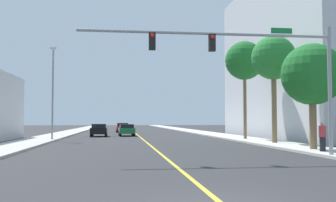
# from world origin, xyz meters

# --- Properties ---
(ground) EXTENTS (192.00, 192.00, 0.00)m
(ground) POSITION_xyz_m (0.00, 42.00, 0.00)
(ground) COLOR #2D2D30
(sidewalk_left) EXTENTS (3.41, 168.00, 0.15)m
(sidewalk_left) POSITION_xyz_m (-9.59, 42.00, 0.07)
(sidewalk_left) COLOR #B2ADA3
(sidewalk_left) RESTS_ON ground
(sidewalk_right) EXTENTS (3.41, 168.00, 0.15)m
(sidewalk_right) POSITION_xyz_m (9.59, 42.00, 0.07)
(sidewalk_right) COLOR beige
(sidewalk_right) RESTS_ON ground
(lane_marking_center) EXTENTS (0.16, 144.00, 0.01)m
(lane_marking_center) POSITION_xyz_m (0.00, 42.00, 0.00)
(lane_marking_center) COLOR yellow
(lane_marking_center) RESTS_ON ground
(building_right_near) EXTENTS (17.42, 26.75, 17.63)m
(building_right_near) POSITION_xyz_m (21.17, 31.39, 8.82)
(building_right_near) COLOR silver
(building_right_near) RESTS_ON ground
(traffic_signal_mast) EXTENTS (12.71, 0.36, 6.48)m
(traffic_signal_mast) POSITION_xyz_m (4.24, 9.85, 4.96)
(traffic_signal_mast) COLOR gray
(traffic_signal_mast) RESTS_ON sidewalk_right
(street_lamp) EXTENTS (0.56, 0.28, 8.47)m
(street_lamp) POSITION_xyz_m (-8.39, 28.06, 4.81)
(street_lamp) COLOR gray
(street_lamp) RESTS_ON sidewalk_left
(palm_near) EXTENTS (3.74, 3.74, 6.38)m
(palm_near) POSITION_xyz_m (9.31, 13.61, 4.62)
(palm_near) COLOR brown
(palm_near) RESTS_ON sidewalk_right
(palm_mid) EXTENTS (3.43, 3.43, 8.31)m
(palm_mid) POSITION_xyz_m (9.60, 20.24, 6.66)
(palm_mid) COLOR brown
(palm_mid) RESTS_ON sidewalk_right
(palm_far) EXTENTS (3.66, 3.66, 9.20)m
(palm_far) POSITION_xyz_m (9.45, 26.87, 7.47)
(palm_far) COLOR brown
(palm_far) RESTS_ON sidewalk_right
(car_black) EXTENTS (1.84, 3.84, 1.44)m
(car_black) POSITION_xyz_m (-4.61, 36.77, 0.75)
(car_black) COLOR black
(car_black) RESTS_ON ground
(car_green) EXTENTS (1.94, 4.19, 1.39)m
(car_green) POSITION_xyz_m (-1.44, 37.90, 0.73)
(car_green) COLOR #196638
(car_green) RESTS_ON ground
(car_red) EXTENTS (1.97, 3.97, 1.44)m
(car_red) POSITION_xyz_m (-1.84, 51.55, 0.74)
(car_red) COLOR red
(car_red) RESTS_ON ground
(pedestrian) EXTENTS (0.38, 0.38, 1.63)m
(pedestrian) POSITION_xyz_m (8.90, 11.80, 0.96)
(pedestrian) COLOR black
(pedestrian) RESTS_ON sidewalk_right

